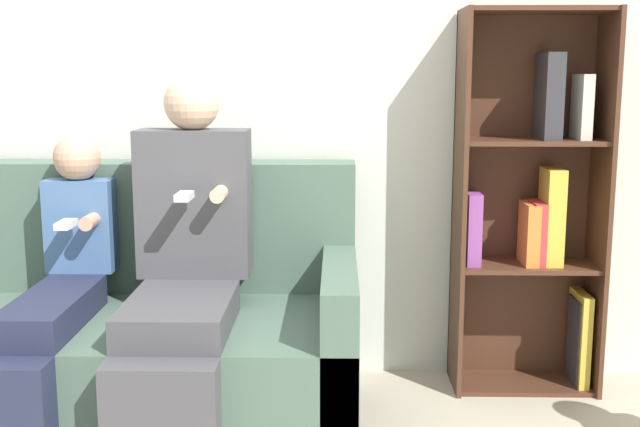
{
  "coord_description": "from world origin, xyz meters",
  "views": [
    {
      "loc": [
        0.59,
        -2.25,
        1.26
      ],
      "look_at": [
        0.53,
        0.6,
        0.75
      ],
      "focal_mm": 45.0,
      "sensor_mm": 36.0,
      "label": 1
    }
  ],
  "objects_px": {
    "adult_seated": "(185,255)",
    "bookshelf": "(534,209)",
    "couch": "(100,335)",
    "child_seated": "(56,291)"
  },
  "relations": [
    {
      "from": "adult_seated",
      "to": "bookshelf",
      "type": "height_order",
      "value": "bookshelf"
    },
    {
      "from": "couch",
      "to": "adult_seated",
      "type": "xyz_separation_m",
      "value": [
        0.35,
        -0.12,
        0.33
      ]
    },
    {
      "from": "couch",
      "to": "bookshelf",
      "type": "bearing_deg",
      "value": 10.74
    },
    {
      "from": "adult_seated",
      "to": "child_seated",
      "type": "xyz_separation_m",
      "value": [
        -0.44,
        -0.06,
        -0.11
      ]
    },
    {
      "from": "bookshelf",
      "to": "couch",
      "type": "bearing_deg",
      "value": -169.26
    },
    {
      "from": "couch",
      "to": "child_seated",
      "type": "relative_size",
      "value": 1.84
    },
    {
      "from": "couch",
      "to": "child_seated",
      "type": "bearing_deg",
      "value": -117.55
    },
    {
      "from": "child_seated",
      "to": "bookshelf",
      "type": "bearing_deg",
      "value": 15.7
    },
    {
      "from": "couch",
      "to": "bookshelf",
      "type": "height_order",
      "value": "bookshelf"
    },
    {
      "from": "adult_seated",
      "to": "child_seated",
      "type": "height_order",
      "value": "adult_seated"
    }
  ]
}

